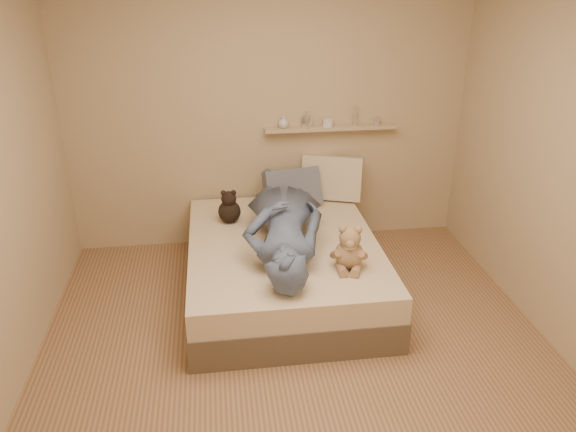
{
  "coord_description": "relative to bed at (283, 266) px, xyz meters",
  "views": [
    {
      "loc": [
        -0.5,
        -3.0,
        2.49
      ],
      "look_at": [
        0.0,
        0.65,
        0.8
      ],
      "focal_mm": 35.0,
      "sensor_mm": 36.0,
      "label": 1
    }
  ],
  "objects": [
    {
      "name": "room",
      "position": [
        0.0,
        -0.93,
        1.08
      ],
      "size": [
        3.8,
        3.8,
        3.8
      ],
      "color": "#976E4E",
      "rests_on": "ground"
    },
    {
      "name": "bed",
      "position": [
        0.0,
        0.0,
        0.0
      ],
      "size": [
        1.5,
        1.9,
        0.45
      ],
      "color": "brown",
      "rests_on": "floor"
    },
    {
      "name": "game_console",
      "position": [
        -0.06,
        -0.5,
        0.37
      ],
      "size": [
        0.18,
        0.12,
        0.06
      ],
      "color": "silver",
      "rests_on": "bed"
    },
    {
      "name": "teddy_bear",
      "position": [
        0.42,
        -0.48,
        0.37
      ],
      "size": [
        0.28,
        0.28,
        0.35
      ],
      "color": "#9A7B54",
      "rests_on": "bed"
    },
    {
      "name": "dark_plush",
      "position": [
        -0.4,
        0.42,
        0.35
      ],
      "size": [
        0.19,
        0.19,
        0.29
      ],
      "color": "black",
      "rests_on": "bed"
    },
    {
      "name": "pillow_cream",
      "position": [
        0.56,
        0.83,
        0.43
      ],
      "size": [
        0.6,
        0.41,
        0.43
      ],
      "primitive_type": "cube",
      "rotation": [
        -0.22,
        0.0,
        -0.33
      ],
      "color": "beige",
      "rests_on": "bed"
    },
    {
      "name": "pillow_grey",
      "position": [
        0.17,
        0.69,
        0.4
      ],
      "size": [
        0.54,
        0.36,
        0.37
      ],
      "primitive_type": "cube",
      "rotation": [
        -0.42,
        0.0,
        0.21
      ],
      "color": "slate",
      "rests_on": "bed"
    },
    {
      "name": "person",
      "position": [
        -0.0,
        -0.04,
        0.43
      ],
      "size": [
        0.8,
        1.75,
        0.4
      ],
      "primitive_type": "imported",
      "rotation": [
        0.0,
        0.0,
        3.03
      ],
      "color": "#4B5A76",
      "rests_on": "bed"
    },
    {
      "name": "wall_shelf",
      "position": [
        0.55,
        0.91,
        0.88
      ],
      "size": [
        1.2,
        0.12,
        0.03
      ],
      "primitive_type": "cube",
      "color": "tan",
      "rests_on": "wall_back"
    },
    {
      "name": "shelf_bottles",
      "position": [
        0.38,
        0.91,
        0.95
      ],
      "size": [
        0.95,
        0.13,
        0.19
      ],
      "color": "silver",
      "rests_on": "wall_shelf"
    }
  ]
}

